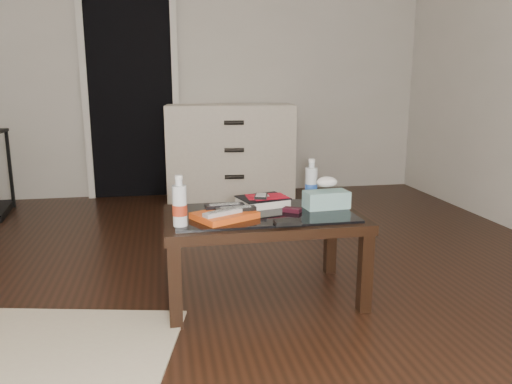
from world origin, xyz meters
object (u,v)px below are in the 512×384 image
textbook (263,201)px  water_bottle_left (180,201)px  coffee_table (263,224)px  dresser (230,152)px  water_bottle_right (311,180)px  tissue_box (326,200)px

textbook → water_bottle_left: (-0.45, -0.31, 0.10)m
coffee_table → water_bottle_left: bearing=-158.5°
dresser → water_bottle_left: bearing=-97.8°
water_bottle_right → tissue_box: bearing=-76.6°
coffee_table → tissue_box: bearing=4.5°
textbook → water_bottle_right: size_ratio=1.05×
water_bottle_left → water_bottle_right: (0.73, 0.35, 0.00)m
dresser → water_bottle_right: dresser is taller
dresser → water_bottle_left: dresser is taller
coffee_table → tissue_box: tissue_box is taller
dresser → tissue_box: bearing=-80.0°
water_bottle_left → coffee_table: bearing=21.5°
water_bottle_left → tissue_box: size_ratio=1.03×
water_bottle_left → textbook: bearing=34.3°
textbook → coffee_table: bearing=-116.3°
water_bottle_left → tissue_box: water_bottle_left is taller
tissue_box → water_bottle_left: bearing=-170.8°
textbook → tissue_box: (0.32, -0.11, 0.02)m
textbook → water_bottle_right: bearing=-6.8°
tissue_box → water_bottle_right: bearing=98.6°
coffee_table → tissue_box: (0.35, 0.03, 0.11)m
textbook → tissue_box: tissue_box is taller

